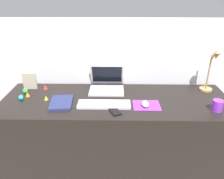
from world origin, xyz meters
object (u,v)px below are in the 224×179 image
Objects in this scene: toy_figurine_orange at (27,94)px; toy_figurine_red at (45,87)px; notebook_pad at (61,103)px; mouse at (145,104)px; toy_figurine_cyan at (21,98)px; desk_lamp at (210,73)px; toy_figurine_green at (25,91)px; laptop at (107,83)px; picture_frame at (30,81)px; coffee_mug at (217,106)px; toy_figurine_yellow at (46,98)px; cell_phone at (114,111)px; keyboard at (104,104)px.

toy_figurine_orange is 0.94× the size of toy_figurine_red.
notebook_pad is at bearing -22.03° from toy_figurine_orange.
mouse is 1.00m from toy_figurine_cyan.
desk_lamp reaches higher than toy_figurine_red.
toy_figurine_red is 0.87× the size of toy_figurine_green.
laptop is 6.09× the size of toy_figurine_green.
coffee_mug is (1.52, -0.37, -0.03)m from picture_frame.
toy_figurine_red is (-1.39, 0.37, -0.02)m from coffee_mug.
desk_lamp is at bearing 7.31° from toy_figurine_yellow.
cell_phone is 3.61× the size of toy_figurine_yellow.
toy_figurine_yellow is (0.20, 0.01, -0.00)m from toy_figurine_cyan.
toy_figurine_green is at bearing 135.80° from cell_phone.
desk_lamp reaches higher than toy_figurine_yellow.
laptop is 3.12× the size of mouse.
coffee_mug is at bearing -98.41° from desk_lamp.
toy_figurine_orange reaches higher than keyboard.
toy_figurine_green reaches higher than toy_figurine_yellow.
laptop is 0.89m from desk_lamp.
desk_lamp is 1.56m from toy_figurine_orange.
toy_figurine_red is at bearing 33.80° from toy_figurine_green.
desk_lamp is at bearing 2.18° from toy_figurine_green.
picture_frame is (-0.76, 0.40, 0.07)m from cell_phone.
picture_frame reaches higher than cell_phone.
toy_figurine_orange is at bearing -175.74° from desk_lamp.
toy_figurine_orange is (0.03, -0.16, -0.05)m from picture_frame.
toy_figurine_cyan is (-0.03, -0.07, 0.00)m from toy_figurine_orange.
picture_frame is at bearing 99.53° from toy_figurine_orange.
coffee_mug is 1.33m from toy_figurine_yellow.
notebook_pad reaches higher than cell_phone.
toy_figurine_yellow is at bearing -28.65° from toy_figurine_green.
toy_figurine_red is (-0.87, 0.31, 0.00)m from mouse.
toy_figurine_orange is at bearing 138.57° from cell_phone.
coffee_mug is (0.84, -0.07, 0.03)m from keyboard.
coffee_mug reaches higher than mouse.
toy_figurine_red is at bearing 54.81° from toy_figurine_orange.
picture_frame is 1.75× the size of coffee_mug.
toy_figurine_green is (-1.01, 0.21, 0.00)m from mouse.
laptop is 0.54m from toy_figurine_yellow.
desk_lamp is 1.39m from toy_figurine_yellow.
toy_figurine_cyan is (-0.34, 0.06, 0.01)m from notebook_pad.
toy_figurine_cyan is (-0.00, -0.22, -0.05)m from picture_frame.
toy_figurine_red is (-1.44, 0.04, -0.15)m from desk_lamp.
desk_lamp reaches higher than toy_figurine_cyan.
keyboard is 1.71× the size of notebook_pad.
coffee_mug is 1.53m from toy_figurine_cyan.
toy_figurine_green is (-1.58, -0.06, -0.15)m from desk_lamp.
toy_figurine_red reaches higher than toy_figurine_orange.
coffee_mug is 1.51m from toy_figurine_orange.
desk_lamp reaches higher than picture_frame.
laptop reaches higher than picture_frame.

